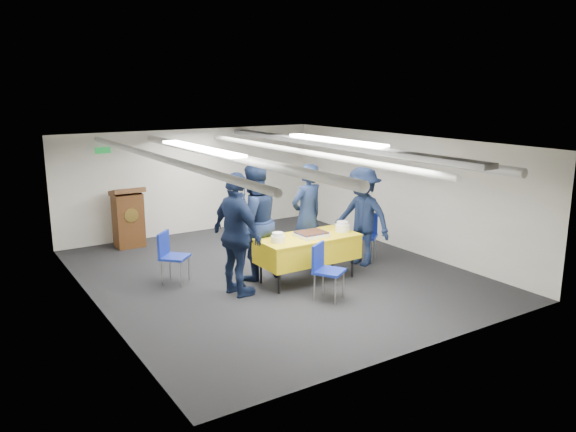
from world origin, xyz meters
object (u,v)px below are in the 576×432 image
at_px(sailor_a, 307,216).
at_px(sailor_d, 362,217).
at_px(chair_right, 366,231).
at_px(serving_table, 308,248).
at_px(sailor_b, 253,222).
at_px(chair_near, 324,266).
at_px(podium, 128,217).
at_px(sheet_cake, 311,234).
at_px(sailor_c, 237,235).
at_px(chair_left, 170,252).

bearing_deg(sailor_a, sailor_d, 146.58).
height_order(chair_right, sailor_d, sailor_d).
bearing_deg(serving_table, sailor_b, 139.68).
bearing_deg(serving_table, chair_near, -107.52).
bearing_deg(podium, sheet_cake, -62.44).
relative_size(sheet_cake, sailor_b, 0.25).
relative_size(chair_near, sailor_c, 0.45).
xyz_separation_m(sailor_c, sailor_d, (2.63, 0.18, -0.07)).
relative_size(serving_table, sailor_d, 0.95).
xyz_separation_m(serving_table, sailor_c, (-1.30, 0.02, 0.42)).
relative_size(chair_left, sailor_b, 0.44).
distance_m(sailor_b, sailor_d, 2.07).
distance_m(chair_right, chair_left, 3.70).
bearing_deg(chair_left, sailor_c, -57.66).
bearing_deg(sailor_c, chair_near, -137.42).
bearing_deg(sheet_cake, sailor_d, 11.16).
bearing_deg(chair_left, sailor_d, -15.46).
bearing_deg(sheet_cake, serving_table, 118.76).
distance_m(chair_near, sailor_a, 1.64).
distance_m(serving_table, sailor_a, 0.82).
relative_size(sailor_b, sailor_d, 1.10).
bearing_deg(chair_near, podium, 110.10).
relative_size(podium, chair_right, 1.44).
bearing_deg(chair_left, podium, 88.01).
xyz_separation_m(serving_table, sailor_b, (-0.70, 0.60, 0.43)).
relative_size(sheet_cake, chair_right, 0.58).
distance_m(chair_right, sailor_b, 2.39).
relative_size(sheet_cake, sailor_c, 0.26).
height_order(sailor_b, sailor_d, sailor_b).
bearing_deg(chair_left, chair_right, -10.63).
relative_size(podium, sailor_b, 0.63).
relative_size(serving_table, chair_near, 1.97).
bearing_deg(sailor_d, sheet_cake, -95.17).
height_order(serving_table, sailor_b, sailor_b).
height_order(sheet_cake, sailor_c, sailor_c).
xyz_separation_m(sailor_b, sailor_d, (2.03, -0.40, -0.09)).
bearing_deg(chair_near, chair_right, 33.74).
xyz_separation_m(chair_right, sailor_c, (-2.94, -0.41, 0.44)).
relative_size(sheet_cake, sailor_d, 0.28).
distance_m(serving_table, sailor_b, 1.02).
bearing_deg(sheet_cake, sailor_b, 138.32).
distance_m(chair_right, sailor_c, 3.01).
xyz_separation_m(sheet_cake, chair_left, (-2.03, 1.18, -0.28)).
relative_size(sheet_cake, chair_left, 0.58).
height_order(chair_near, chair_right, same).
height_order(sheet_cake, chair_left, chair_left).
xyz_separation_m(podium, chair_right, (3.55, -3.22, -0.08)).
distance_m(chair_left, sailor_d, 3.47).
distance_m(chair_near, chair_left, 2.61).
height_order(sailor_c, sailor_d, sailor_c).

